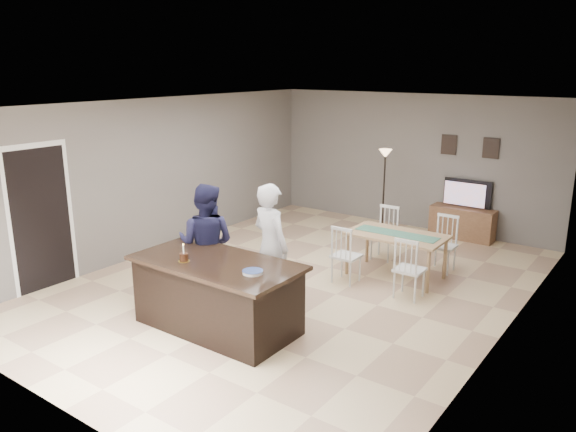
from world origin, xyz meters
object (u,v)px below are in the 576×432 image
Objects in this scene: kitchen_island at (217,294)px; dining_table at (396,241)px; woman at (271,246)px; floor_lamp at (385,168)px; tv_console at (462,223)px; television at (466,194)px; plate_stack at (253,272)px; birthday_cake at (184,257)px; man at (206,243)px.

kitchen_island is 1.26× the size of dining_table.
dining_table is at bearing 70.64° from kitchen_island.
kitchen_island is at bearing 95.27° from woman.
floor_lamp is at bearing -70.64° from woman.
television is at bearing 90.00° from tv_console.
plate_stack is 0.14× the size of dining_table.
birthday_cake is 5.27m from floor_lamp.
plate_stack is at bearing -6.35° from kitchen_island.
woman is 1.25m from birthday_cake.
woman is 2.25m from dining_table.
plate_stack is at bearing 133.59° from man.
plate_stack is at bearing -95.62° from tv_console.
television is at bearing -132.07° from man.
television is at bearing 77.99° from kitchen_island.
man is 6.98× the size of plate_stack.
tv_console is at bearing 77.84° from kitchen_island.
tv_console is at bearing 21.15° from floor_lamp.
birthday_cake is at bearing -91.06° from floor_lamp.
kitchen_island is 2.35× the size of television.
floor_lamp is (0.48, 4.47, 0.45)m from man.
tv_console is 0.69× the size of woman.
television reaches higher than dining_table.
man is (-1.90, -5.02, 0.55)m from tv_console.
woman is 1.11m from plate_stack.
television is 4.84m from woman.
television is 5.74m from plate_stack.
birthday_cake is (-0.46, -1.16, 0.08)m from woman.
woman is 1.03× the size of man.
dining_table is 1.02× the size of floor_lamp.
television reaches higher than plate_stack.
woman is 7.74× the size of birthday_cake.
tv_console is at bearing 85.77° from dining_table.
kitchen_island is 1.02m from woman.
birthday_cake is at bearing 94.48° from man.
plate_stack is (1.35, -0.62, 0.07)m from man.
plate_stack is at bearing 9.97° from birthday_cake.
plate_stack reaches higher than kitchen_island.
woman is (-1.05, -4.72, 0.01)m from television.
television is 6.07m from birthday_cake.
plate_stack is at bearing -80.40° from floor_lamp.
kitchen_island is at bearing -87.53° from floor_lamp.
birthday_cake is 0.13× the size of floor_lamp.
tv_console is 4.94× the size of plate_stack.
woman reaches higher than television.
floor_lamp is (-0.36, 4.11, 0.42)m from woman.
woman is at bearing -102.76° from tv_console.
floor_lamp is (-1.42, -0.62, 0.43)m from television.
dining_table is at bearing -147.43° from man.
man is at bearing -96.18° from floor_lamp.
television is 1.60m from floor_lamp.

